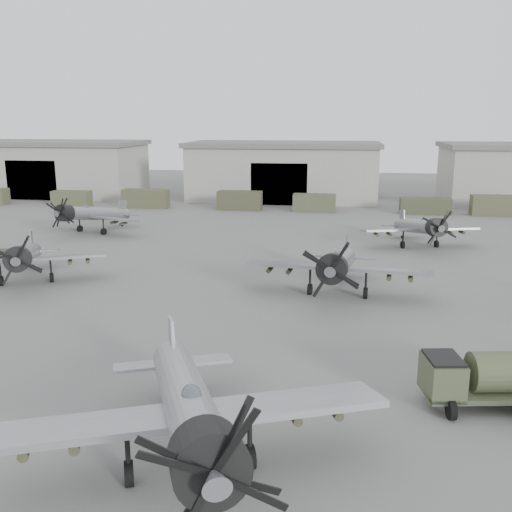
% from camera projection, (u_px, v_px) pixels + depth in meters
% --- Properties ---
extents(ground, '(220.00, 220.00, 0.00)m').
position_uv_depth(ground, '(163.00, 360.00, 29.25)').
color(ground, '#565654').
rests_on(ground, ground).
extents(hangar_left, '(29.00, 14.80, 8.70)m').
position_uv_depth(hangar_left, '(53.00, 168.00, 93.24)').
color(hangar_left, '#9B9B91').
rests_on(hangar_left, ground).
extents(hangar_center, '(29.00, 14.80, 8.70)m').
position_uv_depth(hangar_center, '(284.00, 171.00, 87.84)').
color(hangar_center, '#9B9B91').
rests_on(hangar_center, ground).
extents(support_truck_1, '(5.38, 2.20, 2.15)m').
position_uv_depth(support_truck_1, '(72.00, 198.00, 81.25)').
color(support_truck_1, '#444B31').
rests_on(support_truck_1, ground).
extents(support_truck_2, '(6.35, 2.20, 2.56)m').
position_uv_depth(support_truck_2, '(146.00, 199.00, 79.63)').
color(support_truck_2, '#43452D').
rests_on(support_truck_2, ground).
extents(support_truck_3, '(6.01, 2.20, 2.55)m').
position_uv_depth(support_truck_3, '(240.00, 201.00, 77.74)').
color(support_truck_3, '#3B3E28').
rests_on(support_truck_3, ground).
extents(support_truck_4, '(5.67, 2.20, 2.34)m').
position_uv_depth(support_truck_4, '(314.00, 203.00, 76.32)').
color(support_truck_4, '#43492F').
rests_on(support_truck_4, ground).
extents(support_truck_5, '(6.44, 2.20, 2.10)m').
position_uv_depth(support_truck_5, '(425.00, 206.00, 74.30)').
color(support_truck_5, '#393E29').
rests_on(support_truck_5, ground).
extents(support_truck_6, '(5.36, 2.20, 2.61)m').
position_uv_depth(support_truck_6, '(493.00, 205.00, 73.05)').
color(support_truck_6, '#46482F').
rests_on(support_truck_6, ground).
extents(aircraft_near_1, '(13.70, 12.38, 5.56)m').
position_uv_depth(aircraft_near_1, '(190.00, 411.00, 19.07)').
color(aircraft_near_1, '#96989E').
rests_on(aircraft_near_1, ground).
extents(aircraft_mid_1, '(11.52, 10.44, 4.71)m').
position_uv_depth(aircraft_mid_1, '(24.00, 256.00, 42.30)').
color(aircraft_mid_1, gray).
rests_on(aircraft_mid_1, ground).
extents(aircraft_mid_2, '(12.87, 11.59, 5.13)m').
position_uv_depth(aircraft_mid_2, '(338.00, 264.00, 39.19)').
color(aircraft_mid_2, gray).
rests_on(aircraft_mid_2, ground).
extents(aircraft_far_0, '(11.50, 10.38, 4.64)m').
position_uv_depth(aircraft_far_0, '(90.00, 214.00, 61.41)').
color(aircraft_far_0, gray).
rests_on(aircraft_far_0, ground).
extents(aircraft_far_1, '(11.29, 10.17, 4.50)m').
position_uv_depth(aircraft_far_1, '(421.00, 227.00, 54.35)').
color(aircraft_far_1, gray).
rests_on(aircraft_far_1, ground).
extents(fuel_tanker, '(6.66, 3.68, 2.47)m').
position_uv_depth(fuel_tanker, '(497.00, 376.00, 24.23)').
color(fuel_tanker, '#424A30').
rests_on(fuel_tanker, ground).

